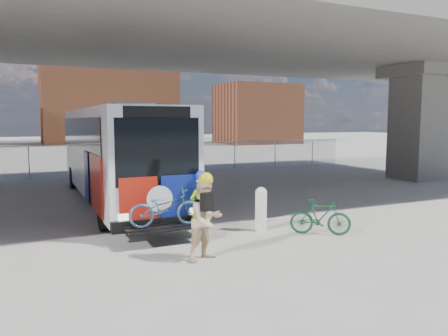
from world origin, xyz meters
TOP-DOWN VIEW (x-y plane):
  - ground at (0.00, 0.00)m, footprint 160.00×160.00m
  - bus at (-2.00, 4.05)m, footprint 2.67×12.94m
  - overpass at (0.00, 4.00)m, footprint 40.00×16.00m
  - chainlink_fence at (0.00, 12.00)m, footprint 30.00×0.06m
  - brick_buildings at (1.23, 48.23)m, footprint 54.00×22.00m
  - smokestack at (14.00, 55.00)m, footprint 2.20×2.20m
  - bollard at (0.90, -2.26)m, footprint 0.33×0.33m
  - cyclist_hivis at (-0.93, -2.26)m, footprint 0.63×0.43m
  - cyclist_tan at (-1.51, -4.04)m, footprint 1.06×0.94m
  - bike_parked at (2.18, -3.32)m, footprint 1.62×1.33m

SIDE VIEW (x-z plane):
  - ground at x=0.00m, z-range 0.00..0.00m
  - bike_parked at x=2.18m, z-range 0.00..0.99m
  - bollard at x=0.90m, z-range 0.04..1.31m
  - cyclist_hivis at x=-0.93m, z-range -0.03..1.79m
  - cyclist_tan at x=-1.51m, z-range -0.06..1.94m
  - chainlink_fence at x=0.00m, z-range -13.58..16.42m
  - bus at x=-2.00m, z-range 0.26..3.95m
  - brick_buildings at x=1.23m, z-range -0.58..11.42m
  - overpass at x=0.00m, z-range 2.57..10.52m
  - smokestack at x=14.00m, z-range 0.00..25.00m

